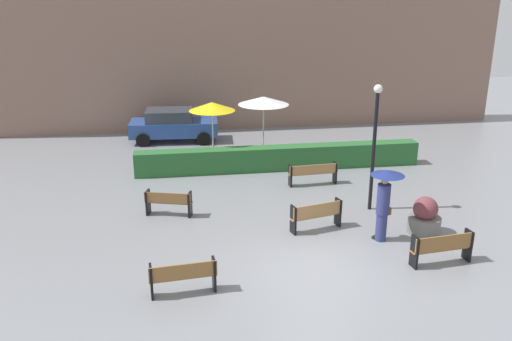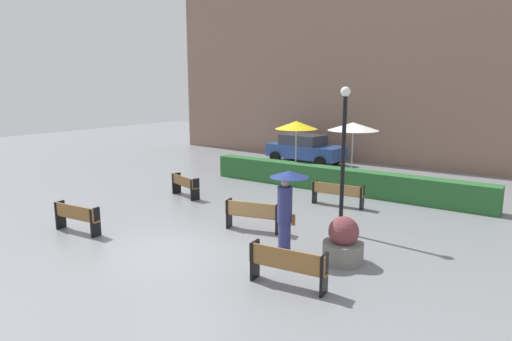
# 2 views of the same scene
# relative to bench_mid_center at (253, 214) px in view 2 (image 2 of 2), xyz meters

# --- Properties ---
(ground_plane) EXTENTS (60.00, 60.00, 0.00)m
(ground_plane) POSITION_rel_bench_mid_center_xyz_m (-0.64, -2.43, -0.52)
(ground_plane) COLOR gray
(bench_mid_center) EXTENTS (1.69, 0.72, 0.89)m
(bench_mid_center) POSITION_rel_bench_mid_center_xyz_m (0.00, 0.00, 0.00)
(bench_mid_center) COLOR #9E7242
(bench_mid_center) RESTS_ON ground
(bench_back_row) EXTENTS (1.91, 0.47, 0.82)m
(bench_back_row) POSITION_rel_bench_mid_center_xyz_m (0.92, 3.94, -0.03)
(bench_back_row) COLOR #9E7242
(bench_back_row) RESTS_ON ground
(bench_far_left) EXTENTS (1.56, 0.77, 0.82)m
(bench_far_left) POSITION_rel_bench_mid_center_xyz_m (-4.48, 1.81, -0.04)
(bench_far_left) COLOR brown
(bench_far_left) RESTS_ON ground
(bench_near_right) EXTENTS (1.76, 0.52, 0.88)m
(bench_near_right) POSITION_rel_bench_mid_center_xyz_m (2.75, -2.63, -0.01)
(bench_near_right) COLOR olive
(bench_near_right) RESTS_ON ground
(bench_near_left) EXTENTS (1.65, 0.47, 0.84)m
(bench_near_left) POSITION_rel_bench_mid_center_xyz_m (-4.13, -3.07, -0.02)
(bench_near_left) COLOR olive
(bench_near_left) RESTS_ON ground
(pedestrian_with_umbrella) EXTENTS (0.97, 0.97, 2.16)m
(pedestrian_with_umbrella) POSITION_rel_bench_mid_center_xyz_m (1.73, -0.96, 0.87)
(pedestrian_with_umbrella) COLOR navy
(pedestrian_with_umbrella) RESTS_ON ground
(planter_pot) EXTENTS (0.99, 0.99, 1.15)m
(planter_pot) POSITION_rel_bench_mid_center_xyz_m (3.18, -0.69, -0.03)
(planter_pot) COLOR slate
(planter_pot) RESTS_ON ground
(lamp_post) EXTENTS (0.28, 0.28, 4.21)m
(lamp_post) POSITION_rel_bench_mid_center_xyz_m (2.21, 1.34, 2.04)
(lamp_post) COLOR black
(lamp_post) RESTS_ON ground
(patio_umbrella_yellow) EXTENTS (1.91, 1.91, 2.65)m
(patio_umbrella_yellow) POSITION_rel_bench_mid_center_xyz_m (-2.60, 7.12, 1.94)
(patio_umbrella_yellow) COLOR silver
(patio_umbrella_yellow) RESTS_ON ground
(patio_umbrella_white) EXTENTS (2.22, 2.22, 2.64)m
(patio_umbrella_white) POSITION_rel_bench_mid_center_xyz_m (-0.29, 8.08, 1.93)
(patio_umbrella_white) COLOR silver
(patio_umbrella_white) RESTS_ON ground
(hedge_strip) EXTENTS (11.70, 0.70, 0.97)m
(hedge_strip) POSITION_rel_bench_mid_center_xyz_m (0.03, 5.97, -0.04)
(hedge_strip) COLOR #28602D
(hedge_strip) RESTS_ON ground
(building_facade) EXTENTS (28.00, 1.20, 9.88)m
(building_facade) POSITION_rel_bench_mid_center_xyz_m (-0.64, 13.57, 4.41)
(building_facade) COLOR #846656
(building_facade) RESTS_ON ground
(parked_car) EXTENTS (4.30, 2.19, 1.57)m
(parked_car) POSITION_rel_bench_mid_center_xyz_m (-4.25, 11.05, 0.29)
(parked_car) COLOR #28478C
(parked_car) RESTS_ON ground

